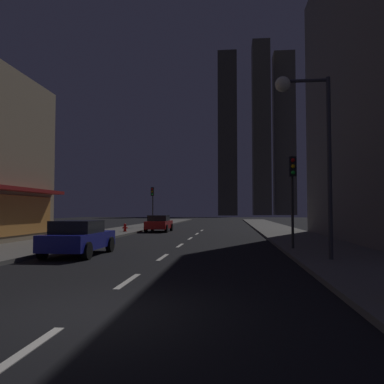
{
  "coord_description": "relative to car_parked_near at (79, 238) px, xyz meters",
  "views": [
    {
      "loc": [
        2.71,
        -6.87,
        1.86
      ],
      "look_at": [
        0.0,
        20.0,
        3.16
      ],
      "focal_mm": 36.22,
      "sensor_mm": 36.0,
      "label": 1
    }
  ],
  "objects": [
    {
      "name": "skyscraper_distant_mid",
      "position": [
        18.73,
        142.63,
        34.7
      ],
      "size": [
        7.07,
        8.91,
        70.88
      ],
      "primitive_type": "cube",
      "color": "#524E3D",
      "rests_on": "ground"
    },
    {
      "name": "sidewalk_right",
      "position": [
        10.6,
        23.27,
        -0.67
      ],
      "size": [
        4.0,
        76.0,
        0.15
      ],
      "primitive_type": "cube",
      "color": "#605E59",
      "rests_on": "ground"
    },
    {
      "name": "traffic_light_far_left",
      "position": [
        -1.9,
        24.43,
        2.45
      ],
      "size": [
        0.32,
        0.48,
        4.2
      ],
      "color": "#2D2D2D",
      "rests_on": "sidewalk_left"
    },
    {
      "name": "street_lamp_right",
      "position": [
        8.98,
        -1.49,
        4.33
      ],
      "size": [
        1.96,
        0.56,
        6.58
      ],
      "color": "#38383D",
      "rests_on": "sidewalk_right"
    },
    {
      "name": "lane_marking_center",
      "position": [
        3.6,
        4.87,
        -0.73
      ],
      "size": [
        0.16,
        33.4,
        0.01
      ],
      "color": "silver",
      "rests_on": "ground"
    },
    {
      "name": "skyscraper_distant_short",
      "position": [
        28.64,
        148.31,
        33.27
      ],
      "size": [
        8.59,
        8.8,
        68.03
      ],
      "primitive_type": "cube",
      "color": "brown",
      "rests_on": "ground"
    },
    {
      "name": "ground_plane",
      "position": [
        3.6,
        23.27,
        -0.79
      ],
      "size": [
        78.0,
        136.0,
        0.1
      ],
      "primitive_type": "cube",
      "color": "black"
    },
    {
      "name": "traffic_light_near_right",
      "position": [
        9.1,
        2.28,
        2.45
      ],
      "size": [
        0.32,
        0.48,
        4.2
      ],
      "color": "#2D2D2D",
      "rests_on": "sidewalk_right"
    },
    {
      "name": "sidewalk_left",
      "position": [
        -3.4,
        23.27,
        -0.67
      ],
      "size": [
        4.0,
        76.0,
        0.15
      ],
      "primitive_type": "cube",
      "color": "#605E59",
      "rests_on": "ground"
    },
    {
      "name": "car_parked_near",
      "position": [
        0.0,
        0.0,
        0.0
      ],
      "size": [
        1.98,
        4.24,
        1.45
      ],
      "color": "navy",
      "rests_on": "ground"
    },
    {
      "name": "skyscraper_distant_tall",
      "position": [
        5.12,
        131.04,
        30.6
      ],
      "size": [
        7.22,
        5.07,
        62.67
      ],
      "primitive_type": "cube",
      "color": "#3F3C2F",
      "rests_on": "ground"
    },
    {
      "name": "car_parked_far",
      "position": [
        0.0,
        18.04,
        0.0
      ],
      "size": [
        1.98,
        4.24,
        1.45
      ],
      "color": "#B21919",
      "rests_on": "ground"
    },
    {
      "name": "fire_hydrant_far_left",
      "position": [
        -2.3,
        15.3,
        -0.29
      ],
      "size": [
        0.42,
        0.3,
        0.65
      ],
      "color": "red",
      "rests_on": "sidewalk_left"
    }
  ]
}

